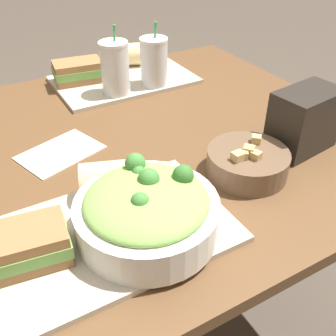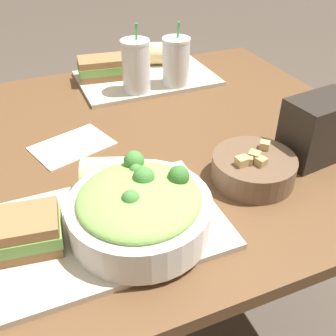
{
  "view_description": "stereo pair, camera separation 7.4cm",
  "coord_description": "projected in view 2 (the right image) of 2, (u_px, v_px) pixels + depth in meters",
  "views": [
    {
      "loc": [
        -0.29,
        -0.76,
        1.22
      ],
      "look_at": [
        0.01,
        -0.23,
        0.79
      ],
      "focal_mm": 42.0,
      "sensor_mm": 36.0,
      "label": 1
    },
    {
      "loc": [
        -0.22,
        -0.79,
        1.22
      ],
      "look_at": [
        0.01,
        -0.23,
        0.79
      ],
      "focal_mm": 42.0,
      "sensor_mm": 36.0,
      "label": 2
    }
  ],
  "objects": [
    {
      "name": "ground_plane",
      "position": [
        140.0,
        316.0,
        1.37
      ],
      "size": [
        12.0,
        12.0,
        0.0
      ],
      "primitive_type": "plane",
      "color": "#4C4238"
    },
    {
      "name": "dining_table",
      "position": [
        130.0,
        172.0,
        1.01
      ],
      "size": [
        1.26,
        1.0,
        0.71
      ],
      "color": "brown",
      "rests_on": "ground_plane"
    },
    {
      "name": "tray_near",
      "position": [
        105.0,
        228.0,
        0.71
      ],
      "size": [
        0.43,
        0.27,
        0.01
      ],
      "color": "#BCB29E",
      "rests_on": "dining_table"
    },
    {
      "name": "tray_far",
      "position": [
        147.0,
        78.0,
        1.27
      ],
      "size": [
        0.43,
        0.27,
        0.01
      ],
      "color": "#BCB29E",
      "rests_on": "dining_table"
    },
    {
      "name": "salad_bowl",
      "position": [
        140.0,
        208.0,
        0.67
      ],
      "size": [
        0.25,
        0.25,
        0.11
      ],
      "color": "white",
      "rests_on": "tray_near"
    },
    {
      "name": "soup_bowl",
      "position": [
        253.0,
        168.0,
        0.82
      ],
      "size": [
        0.17,
        0.17,
        0.07
      ],
      "color": "brown",
      "rests_on": "dining_table"
    },
    {
      "name": "sandwich_near",
      "position": [
        19.0,
        233.0,
        0.65
      ],
      "size": [
        0.15,
        0.11,
        0.06
      ],
      "rotation": [
        0.0,
        0.0,
        -0.14
      ],
      "color": "olive",
      "rests_on": "tray_near"
    },
    {
      "name": "baguette_near",
      "position": [
        110.0,
        175.0,
        0.77
      ],
      "size": [
        0.12,
        0.1,
        0.07
      ],
      "rotation": [
        0.0,
        0.0,
        1.22
      ],
      "color": "#DBBC84",
      "rests_on": "tray_near"
    },
    {
      "name": "sandwich_far",
      "position": [
        102.0,
        68.0,
        1.24
      ],
      "size": [
        0.16,
        0.11,
        0.06
      ],
      "rotation": [
        0.0,
        0.0,
        -0.13
      ],
      "color": "olive",
      "rests_on": "tray_far"
    },
    {
      "name": "baguette_far",
      "position": [
        155.0,
        53.0,
        1.33
      ],
      "size": [
        0.1,
        0.1,
        0.07
      ],
      "rotation": [
        0.0,
        0.0,
        1.24
      ],
      "color": "#DBBC84",
      "rests_on": "tray_far"
    },
    {
      "name": "drink_cup_dark",
      "position": [
        136.0,
        68.0,
        1.14
      ],
      "size": [
        0.08,
        0.08,
        0.2
      ],
      "color": "silver",
      "rests_on": "tray_far"
    },
    {
      "name": "drink_cup_red",
      "position": [
        176.0,
        63.0,
        1.18
      ],
      "size": [
        0.08,
        0.08,
        0.19
      ],
      "color": "silver",
      "rests_on": "tray_far"
    },
    {
      "name": "chip_bag",
      "position": [
        319.0,
        129.0,
        0.87
      ],
      "size": [
        0.17,
        0.12,
        0.14
      ],
      "rotation": [
        0.0,
        0.0,
        0.13
      ],
      "color": "#28231E",
      "rests_on": "dining_table"
    },
    {
      "name": "napkin_folded",
      "position": [
        72.0,
        146.0,
        0.94
      ],
      "size": [
        0.21,
        0.18,
        0.0
      ],
      "color": "silver",
      "rests_on": "dining_table"
    }
  ]
}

